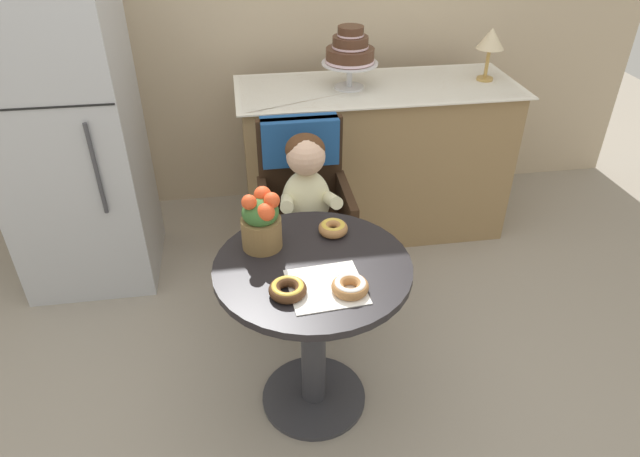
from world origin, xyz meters
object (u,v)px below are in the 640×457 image
object	(u,v)px
wicker_chair	(303,189)
donut_front	(333,228)
donut_mid	(288,289)
donut_side	(350,286)
seated_child	(307,198)
tiered_cake_stand	(350,52)
refrigerator	(66,127)
cafe_table	(313,308)
flower_vase	(261,221)
table_lamp	(491,41)

from	to	relation	value
wicker_chair	donut_front	bearing A→B (deg)	-81.71
donut_mid	donut_side	bearing A→B (deg)	-4.84
seated_child	tiered_cake_stand	distance (m)	0.93
refrigerator	donut_mid	bearing A→B (deg)	-52.98
cafe_table	refrigerator	xyz separation A→B (m)	(-1.05, 1.10, 0.34)
tiered_cake_stand	donut_front	bearing A→B (deg)	-104.11
donut_mid	donut_side	xyz separation A→B (m)	(0.21, -0.02, 0.00)
flower_vase	tiered_cake_stand	xyz separation A→B (m)	(0.55, 1.16, 0.26)
table_lamp	cafe_table	bearing A→B (deg)	-131.62
donut_side	tiered_cake_stand	xyz separation A→B (m)	(0.28, 1.47, 0.35)
tiered_cake_stand	refrigerator	world-z (taller)	refrigerator
cafe_table	flower_vase	world-z (taller)	flower_vase
tiered_cake_stand	table_lamp	xyz separation A→B (m)	(0.78, 0.01, 0.02)
table_lamp	wicker_chair	bearing A→B (deg)	-150.99
cafe_table	table_lamp	distance (m)	1.86
tiered_cake_stand	flower_vase	bearing A→B (deg)	-115.56
donut_mid	tiered_cake_stand	world-z (taller)	tiered_cake_stand
donut_mid	donut_side	size ratio (longest dim) A/B	1.02
donut_side	refrigerator	world-z (taller)	refrigerator
refrigerator	seated_child	bearing A→B (deg)	-27.01
seated_child	table_lamp	xyz separation A→B (m)	(1.11, 0.77, 0.44)
donut_mid	refrigerator	xyz separation A→B (m)	(-0.94, 1.25, 0.11)
donut_mid	tiered_cake_stand	bearing A→B (deg)	71.28
wicker_chair	donut_mid	bearing A→B (deg)	-98.38
flower_vase	table_lamp	xyz separation A→B (m)	(1.33, 1.17, 0.28)
flower_vase	refrigerator	world-z (taller)	refrigerator
cafe_table	wicker_chair	distance (m)	0.71
seated_child	table_lamp	bearing A→B (deg)	34.78
refrigerator	wicker_chair	bearing A→B (deg)	-20.23
donut_front	cafe_table	bearing A→B (deg)	-119.91
donut_front	donut_side	xyz separation A→B (m)	(-0.00, -0.36, -0.00)
donut_side	refrigerator	xyz separation A→B (m)	(-1.15, 1.27, 0.11)
donut_front	refrigerator	size ratio (longest dim) A/B	0.07
cafe_table	tiered_cake_stand	distance (m)	1.48
wicker_chair	donut_front	xyz separation A→B (m)	(0.05, -0.51, 0.10)
seated_child	donut_side	bearing A→B (deg)	-85.96
cafe_table	flower_vase	distance (m)	0.39
tiered_cake_stand	refrigerator	size ratio (longest dim) A/B	0.19
donut_side	refrigerator	size ratio (longest dim) A/B	0.07
donut_side	table_lamp	xyz separation A→B (m)	(1.06, 1.48, 0.37)
wicker_chair	tiered_cake_stand	world-z (taller)	tiered_cake_stand
wicker_chair	refrigerator	distance (m)	1.19
donut_side	tiered_cake_stand	distance (m)	1.54
seated_child	donut_side	distance (m)	0.71
donut_front	table_lamp	xyz separation A→B (m)	(1.06, 1.12, 0.37)
refrigerator	donut_side	bearing A→B (deg)	-47.78
wicker_chair	donut_front	world-z (taller)	wicker_chair
donut_mid	donut_front	bearing A→B (deg)	57.90
seated_child	refrigerator	world-z (taller)	refrigerator
seated_child	donut_mid	xyz separation A→B (m)	(-0.16, -0.69, 0.06)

